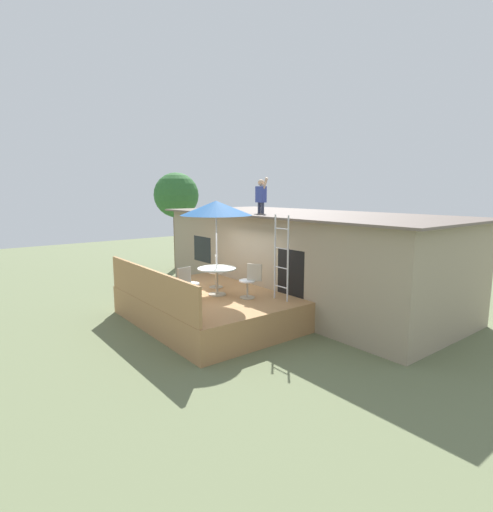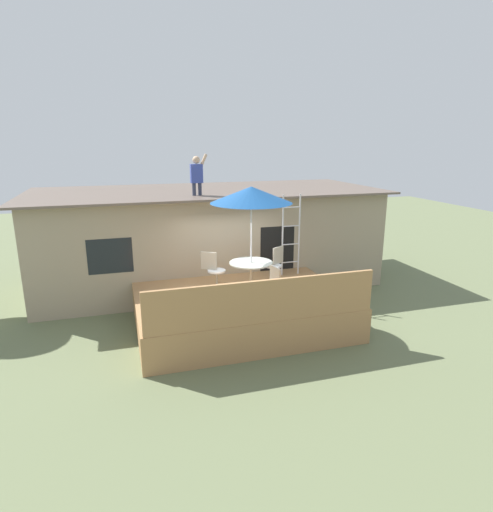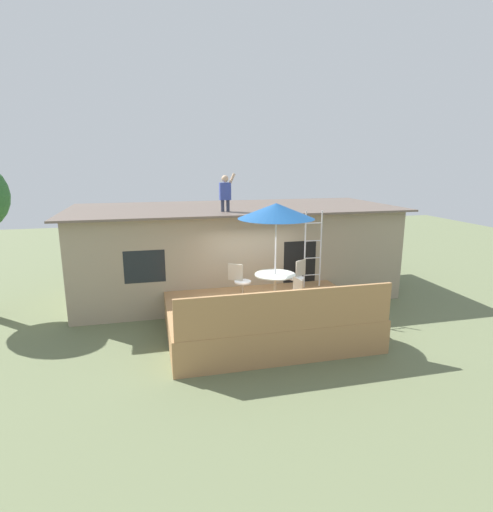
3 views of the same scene
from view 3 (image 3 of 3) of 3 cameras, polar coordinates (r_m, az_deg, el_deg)
name	(u,v)px [view 3 (image 3 of 3)]	position (r m, az deg, el deg)	size (l,w,h in m)	color
ground_plane	(264,333)	(10.70, 2.54, -10.74)	(40.00, 40.00, 0.00)	#66704C
house	(235,250)	(13.58, -1.65, 0.89)	(10.50, 4.50, 2.90)	gray
deck	(265,318)	(10.54, 2.56, -8.75)	(4.91, 3.61, 0.80)	#A87A4C
deck_railing	(288,311)	(8.68, 5.89, -7.67)	(4.81, 0.08, 0.90)	#A87A4C
patio_table	(275,280)	(10.36, 4.03, -3.40)	(1.04, 1.04, 0.74)	#A59E8C
patio_umbrella	(276,211)	(10.00, 4.19, 6.33)	(1.90, 1.90, 2.54)	silver
step_ladder	(313,249)	(11.65, 9.32, 0.92)	(0.52, 0.04, 2.20)	silver
person_figure	(225,191)	(11.94, -2.98, 9.16)	(0.47, 0.20, 1.11)	#33384C
patio_chair_left	(240,282)	(10.65, -0.91, -3.62)	(0.57, 0.45, 0.92)	#A59E8C
patio_chair_right	(298,278)	(11.10, 7.19, -3.03)	(0.57, 0.45, 0.92)	#A59E8C
patio_chair_near	(295,296)	(9.57, 6.83, -5.66)	(0.44, 0.62, 0.92)	#A59E8C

